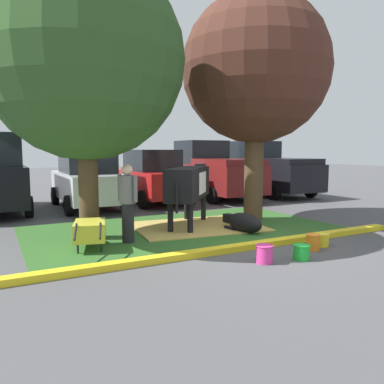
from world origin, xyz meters
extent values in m
plane|color=#4C4C4F|center=(0.00, 0.00, 0.00)|extent=(80.00, 80.00, 0.00)
cube|color=#2D5B23|center=(-0.41, 1.90, 0.01)|extent=(7.61, 4.41, 0.02)
cube|color=yellow|center=(-0.41, -0.45, 0.06)|extent=(8.81, 0.24, 0.12)
cube|color=tan|center=(0.01, 1.93, 0.03)|extent=(3.47, 2.77, 0.04)
cylinder|color=#4C3823|center=(-2.76, 1.96, 1.21)|extent=(0.44, 0.44, 2.42)
sphere|color=#2D5123|center=(-2.76, 1.96, 3.95)|extent=(4.35, 4.35, 4.35)
cylinder|color=#4C3823|center=(1.94, 2.11, 1.41)|extent=(0.54, 0.54, 2.81)
sphere|color=#4C281E|center=(1.94, 2.11, 4.25)|extent=(4.10, 4.10, 4.10)
cube|color=black|center=(-0.15, 2.13, 1.15)|extent=(2.02, 2.21, 0.80)
cube|color=white|center=(-0.06, 2.24, 1.15)|extent=(1.13, 1.15, 0.56)
cylinder|color=black|center=(0.71, 3.14, 1.25)|extent=(0.65, 0.69, 0.58)
cube|color=black|center=(0.91, 3.39, 1.43)|extent=(0.48, 0.50, 0.32)
cube|color=white|center=(1.04, 3.54, 1.39)|extent=(0.23, 0.22, 0.20)
cylinder|color=black|center=(0.22, 2.95, 0.38)|extent=(0.14, 0.14, 0.75)
cylinder|color=black|center=(0.59, 2.63, 0.38)|extent=(0.14, 0.14, 0.75)
cylinder|color=black|center=(-0.90, 1.63, 0.38)|extent=(0.14, 0.14, 0.75)
cylinder|color=black|center=(-0.53, 1.31, 0.38)|extent=(0.14, 0.14, 0.75)
cylinder|color=black|center=(-0.93, 1.22, 0.90)|extent=(0.06, 0.06, 0.70)
ellipsoid|color=black|center=(0.73, 0.86, 0.24)|extent=(0.58, 1.14, 0.48)
cube|color=black|center=(0.68, 1.45, 0.26)|extent=(0.22, 0.30, 0.22)
cube|color=silver|center=(0.67, 1.57, 0.26)|extent=(0.11, 0.07, 0.16)
cylinder|color=black|center=(0.52, 1.19, 0.06)|extent=(0.13, 0.36, 0.10)
cylinder|color=black|center=(-2.12, 1.17, 0.43)|extent=(0.26, 0.26, 0.87)
cylinder|color=slate|center=(-2.12, 1.17, 1.17)|extent=(0.34, 0.34, 0.60)
sphere|color=beige|center=(-2.12, 1.17, 1.59)|extent=(0.24, 0.24, 0.24)
cylinder|color=slate|center=(-2.23, 1.36, 1.20)|extent=(0.09, 0.09, 0.57)
cylinder|color=slate|center=(-2.01, 0.97, 1.20)|extent=(0.09, 0.09, 0.57)
cube|color=gold|center=(-2.98, 0.99, 0.40)|extent=(0.82, 1.03, 0.36)
cylinder|color=black|center=(-2.84, 1.47, 0.18)|extent=(0.20, 0.37, 0.36)
cylinder|color=black|center=(-3.27, 0.76, 0.12)|extent=(0.04, 0.04, 0.24)
cylinder|color=black|center=(-2.85, 0.64, 0.12)|extent=(0.04, 0.04, 0.24)
cylinder|color=black|center=(-3.37, 0.42, 0.52)|extent=(0.18, 0.52, 0.23)
cylinder|color=black|center=(-2.94, 0.30, 0.52)|extent=(0.18, 0.52, 0.23)
cylinder|color=#EA3893|center=(-0.45, -1.37, 0.16)|extent=(0.30, 0.30, 0.31)
torus|color=#EA3893|center=(-0.45, -1.37, 0.31)|extent=(0.32, 0.32, 0.02)
cylinder|color=green|center=(0.27, -1.54, 0.14)|extent=(0.30, 0.30, 0.27)
torus|color=green|center=(0.27, -1.54, 0.27)|extent=(0.32, 0.32, 0.02)
cylinder|color=orange|center=(0.96, -1.14, 0.16)|extent=(0.26, 0.26, 0.32)
torus|color=orange|center=(0.96, -1.14, 0.32)|extent=(0.28, 0.28, 0.02)
cylinder|color=yellow|center=(1.36, -0.99, 0.13)|extent=(0.31, 0.31, 0.26)
torus|color=yellow|center=(1.36, -0.99, 0.26)|extent=(0.33, 0.33, 0.02)
cylinder|color=black|center=(-3.69, 8.60, 0.32)|extent=(0.22, 0.64, 0.64)
cylinder|color=black|center=(-3.71, 5.61, 0.32)|extent=(0.22, 0.64, 0.64)
cube|color=silver|center=(-1.69, 6.76, 0.77)|extent=(1.83, 4.41, 0.90)
cube|color=black|center=(-1.69, 6.76, 1.62)|extent=(1.60, 2.21, 0.80)
cylinder|color=black|center=(-2.59, 8.19, 0.32)|extent=(0.22, 0.64, 0.64)
cylinder|color=black|center=(-0.79, 8.18, 0.32)|extent=(0.22, 0.64, 0.64)
cylinder|color=black|center=(-2.60, 5.33, 0.32)|extent=(0.22, 0.64, 0.64)
cylinder|color=black|center=(-0.80, 5.32, 0.32)|extent=(0.22, 0.64, 0.64)
cube|color=red|center=(0.81, 6.99, 0.77)|extent=(1.83, 4.41, 0.90)
cube|color=black|center=(0.81, 6.99, 1.62)|extent=(1.60, 2.21, 0.80)
cylinder|color=black|center=(-0.08, 8.43, 0.32)|extent=(0.22, 0.64, 0.64)
cylinder|color=black|center=(1.72, 8.42, 0.32)|extent=(0.22, 0.64, 0.64)
cylinder|color=black|center=(-0.09, 5.57, 0.32)|extent=(0.22, 0.64, 0.64)
cylinder|color=black|center=(1.70, 5.56, 0.32)|extent=(0.22, 0.64, 0.64)
cube|color=maroon|center=(3.64, 7.22, 0.87)|extent=(2.03, 5.41, 1.10)
cube|color=black|center=(3.65, 8.17, 1.92)|extent=(1.85, 1.81, 1.00)
cube|color=maroon|center=(3.63, 6.01, 1.54)|extent=(1.92, 2.71, 0.24)
cylinder|color=black|center=(2.65, 8.98, 0.32)|extent=(0.22, 0.64, 0.64)
cylinder|color=black|center=(4.65, 8.97, 0.32)|extent=(0.22, 0.64, 0.64)
cylinder|color=black|center=(2.63, 5.47, 0.32)|extent=(0.22, 0.64, 0.64)
cylinder|color=black|center=(4.63, 5.46, 0.32)|extent=(0.22, 0.64, 0.64)
cube|color=black|center=(6.35, 6.98, 0.87)|extent=(2.03, 5.41, 1.10)
cube|color=black|center=(6.36, 7.92, 1.92)|extent=(1.85, 1.81, 1.00)
cube|color=black|center=(6.35, 5.76, 1.54)|extent=(1.92, 2.71, 0.24)
cylinder|color=black|center=(5.36, 8.74, 0.32)|extent=(0.22, 0.64, 0.64)
cylinder|color=black|center=(7.36, 8.73, 0.32)|extent=(0.22, 0.64, 0.64)
cylinder|color=black|center=(5.34, 5.23, 0.32)|extent=(0.22, 0.64, 0.64)
cylinder|color=black|center=(7.34, 5.22, 0.32)|extent=(0.22, 0.64, 0.64)
camera|label=1|loc=(-4.70, -6.58, 2.00)|focal=35.57mm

